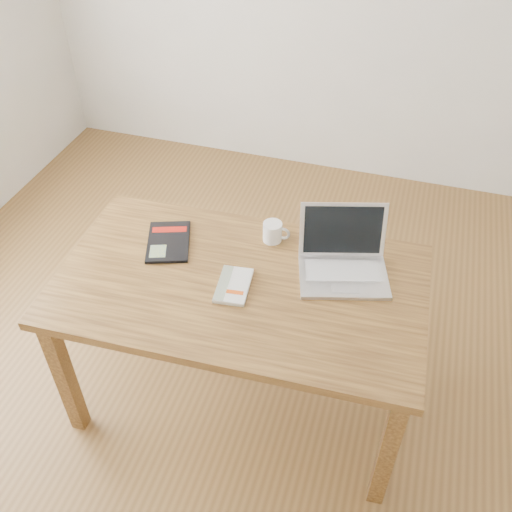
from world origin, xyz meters
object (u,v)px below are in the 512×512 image
(desk, at_px, (240,297))
(laptop, at_px, (343,260))
(white_guidebook, at_px, (233,285))
(coffee_mug, at_px, (273,232))
(black_guidebook, at_px, (168,242))

(desk, xyz_separation_m, laptop, (0.38, 0.19, 0.14))
(white_guidebook, height_order, coffee_mug, coffee_mug)
(desk, xyz_separation_m, black_guidebook, (-0.37, 0.14, 0.10))
(white_guidebook, height_order, black_guidebook, white_guidebook)
(desk, height_order, white_guidebook, white_guidebook)
(coffee_mug, bearing_deg, white_guidebook, -104.18)
(laptop, height_order, coffee_mug, laptop)
(desk, relative_size, coffee_mug, 12.63)
(laptop, bearing_deg, coffee_mug, 147.17)
(desk, xyz_separation_m, coffee_mug, (0.06, 0.29, 0.14))
(desk, height_order, coffee_mug, coffee_mug)
(laptop, bearing_deg, white_guidebook, -165.73)
(desk, bearing_deg, black_guidebook, 157.18)
(black_guidebook, bearing_deg, coffee_mug, 0.05)
(laptop, bearing_deg, desk, -168.99)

